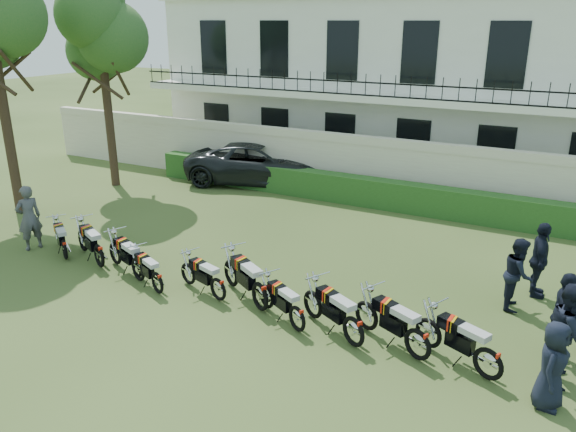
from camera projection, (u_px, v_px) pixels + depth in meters
name	position (u px, v px, depth m)	size (l,w,h in m)	color
ground	(239.00, 279.00, 14.24)	(100.00, 100.00, 0.00)	#31431B
perimeter_wall	(356.00, 166.00, 20.53)	(30.00, 0.35, 2.30)	beige
hedge	(373.00, 193.00, 19.64)	(18.00, 0.60, 1.00)	#214518
building	(408.00, 80.00, 24.66)	(20.40, 9.60, 7.40)	white
tree_west_near	(100.00, 29.00, 20.41)	(3.40, 3.20, 7.90)	#473323
motorcycle_0	(64.00, 245.00, 15.26)	(1.50, 1.02, 0.95)	black
motorcycle_1	(99.00, 250.00, 14.73)	(1.85, 1.00, 1.09)	black
motorcycle_2	(138.00, 263.00, 13.98)	(1.84, 0.87, 1.06)	black
motorcycle_3	(157.00, 278.00, 13.34)	(1.60, 0.80, 0.93)	black
motorcycle_4	(218.00, 284.00, 13.00)	(1.70, 0.71, 0.96)	black
motorcycle_5	(260.00, 290.00, 12.52)	(1.87, 1.16, 1.15)	black
motorcycle_6	(297.00, 313.00, 11.71)	(1.61, 0.93, 0.97)	black
motorcycle_7	(354.00, 325.00, 11.14)	(1.81, 1.05, 1.09)	black
motorcycle_8	(418.00, 337.00, 10.69)	(1.88, 1.00, 1.11)	black
motorcycle_9	(489.00, 356.00, 10.10)	(1.84, 0.95, 1.08)	black
suv	(260.00, 163.00, 22.37)	(2.69, 5.84, 1.62)	black
inspector	(29.00, 218.00, 15.84)	(0.69, 0.45, 1.88)	#555459
officer_0	(552.00, 366.00, 9.33)	(0.78, 0.51, 1.59)	black
officer_1	(569.00, 334.00, 9.97)	(0.93, 0.73, 1.92)	black
officer_2	(563.00, 316.00, 10.67)	(1.05, 0.44, 1.79)	black
officer_4	(518.00, 274.00, 12.59)	(0.82, 0.64, 1.68)	black
officer_5	(539.00, 260.00, 13.11)	(1.08, 0.45, 1.84)	black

